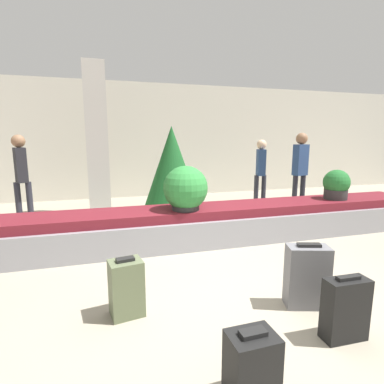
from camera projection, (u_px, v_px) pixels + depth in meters
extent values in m
plane|color=#9E937F|center=(232.00, 288.00, 3.34)|extent=(18.00, 18.00, 0.00)
cube|color=beige|center=(151.00, 141.00, 8.58)|extent=(18.00, 0.06, 3.20)
cube|color=gray|center=(192.00, 229.00, 4.81)|extent=(8.72, 0.91, 0.43)
cube|color=maroon|center=(192.00, 212.00, 4.76)|extent=(8.37, 0.75, 0.14)
cube|color=beige|center=(97.00, 141.00, 6.31)|extent=(0.44, 0.44, 3.20)
cube|color=#5B6647|center=(126.00, 288.00, 2.79)|extent=(0.33, 0.28, 0.54)
cube|color=black|center=(125.00, 259.00, 2.74)|extent=(0.18, 0.11, 0.03)
cube|color=slate|center=(307.00, 276.00, 2.94)|extent=(0.45, 0.32, 0.62)
cube|color=black|center=(309.00, 245.00, 2.88)|extent=(0.23, 0.14, 0.03)
cube|color=black|center=(345.00, 309.00, 2.45)|extent=(0.37, 0.17, 0.52)
cube|color=black|center=(348.00, 278.00, 2.40)|extent=(0.20, 0.06, 0.03)
cube|color=black|center=(251.00, 369.00, 1.85)|extent=(0.31, 0.24, 0.47)
cube|color=black|center=(253.00, 333.00, 1.80)|extent=(0.17, 0.09, 0.03)
cylinder|color=#2D2D2D|center=(335.00, 194.00, 5.42)|extent=(0.40, 0.40, 0.18)
sphere|color=#236B2D|center=(336.00, 182.00, 5.38)|extent=(0.46, 0.46, 0.46)
cylinder|color=#2D2D2D|center=(186.00, 205.00, 4.59)|extent=(0.42, 0.42, 0.15)
sphere|color=#2D7F38|center=(186.00, 188.00, 4.54)|extent=(0.68, 0.68, 0.68)
cylinder|color=#282833|center=(295.00, 194.00, 6.68)|extent=(0.11, 0.11, 0.85)
cylinder|color=#282833|center=(302.00, 194.00, 6.74)|extent=(0.11, 0.11, 0.85)
cube|color=navy|center=(301.00, 160.00, 6.58)|extent=(0.35, 0.25, 0.68)
sphere|color=#936B4C|center=(302.00, 139.00, 6.50)|extent=(0.25, 0.25, 0.25)
cylinder|color=#282833|center=(19.00, 204.00, 5.78)|extent=(0.11, 0.11, 0.83)
cylinder|color=#282833|center=(30.00, 203.00, 5.83)|extent=(0.11, 0.11, 0.83)
cube|color=#232328|center=(21.00, 165.00, 5.68)|extent=(0.29, 0.36, 0.66)
sphere|color=#936B4C|center=(18.00, 141.00, 5.60)|extent=(0.24, 0.24, 0.24)
cylinder|color=#282833|center=(256.00, 192.00, 7.26)|extent=(0.11, 0.11, 0.78)
cylinder|color=#282833|center=(263.00, 191.00, 7.31)|extent=(0.11, 0.11, 0.78)
cube|color=navy|center=(261.00, 162.00, 7.16)|extent=(0.27, 0.36, 0.62)
sphere|color=beige|center=(262.00, 145.00, 7.09)|extent=(0.23, 0.23, 0.23)
cylinder|color=#4C331E|center=(172.00, 211.00, 6.56)|extent=(0.16, 0.16, 0.18)
cone|color=#195623|center=(172.00, 167.00, 6.40)|extent=(1.23, 1.23, 1.74)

